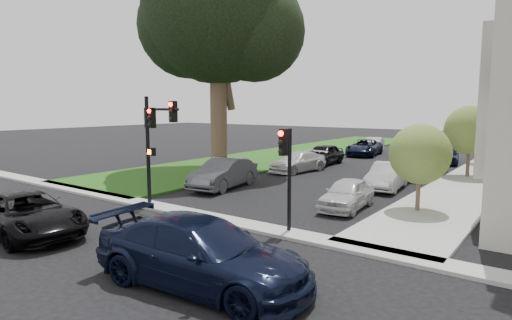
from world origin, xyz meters
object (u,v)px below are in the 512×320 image
Objects in this scene: small_tree_c at (488,129)px; car_parked_3 at (447,155)px; car_cross_near at (27,214)px; car_parked_0 at (347,194)px; car_parked_7 at (323,154)px; traffic_signal_main at (154,131)px; car_parked_6 at (298,162)px; car_parked_9 at (374,145)px; small_tree_b at (470,130)px; car_parked_2 at (416,165)px; car_parked_8 at (364,147)px; car_parked_5 at (224,173)px; eucalyptus at (217,9)px; car_parked_1 at (388,176)px; traffic_signal_secondary at (286,161)px; small_tree_a at (420,154)px; car_cross_far at (201,253)px.

car_parked_3 is at bearing -159.55° from small_tree_c.
car_cross_near is 12.18m from car_parked_0.
car_cross_near is 1.15× the size of car_parked_7.
traffic_signal_main is at bearing 2.69° from car_cross_near.
car_parked_9 is (-0.54, 15.05, 0.02)m from car_parked_6.
small_tree_b is 0.83× the size of car_parked_2.
car_parked_5 is at bearing -99.06° from car_parked_8.
eucalyptus reaches higher than car_cross_near.
small_tree_b is 1.07× the size of car_parked_9.
small_tree_c is 13.82m from car_parked_1.
car_parked_2 is 11.40m from car_parked_8.
car_parked_0 is at bearing -31.35° from car_cross_near.
car_parked_2 is at bearing -154.48° from small_tree_b.
car_parked_6 is at bearing 4.18° from car_cross_near.
small_tree_c reaches higher than car_cross_near.
car_parked_3 is (11.59, 12.93, -9.87)m from eucalyptus.
eucalyptus is at bearing 140.37° from traffic_signal_secondary.
car_parked_8 is (-9.68, 7.72, -2.22)m from small_tree_b.
eucalyptus reaches higher than traffic_signal_secondary.
eucalyptus is 2.91× the size of car_parked_2.
car_parked_1 reaches higher than car_parked_9.
car_parked_7 is at bearing 132.64° from small_tree_a.
traffic_signal_secondary is at bearing -98.23° from car_parked_0.
traffic_signal_secondary is 0.70× the size of car_cross_near.
car_cross_far reaches higher than car_cross_near.
car_parked_0 is 0.91× the size of car_parked_1.
small_tree_c reaches higher than traffic_signal_secondary.
car_parked_5 is at bearing -82.69° from car_parked_6.
car_parked_1 is at bearing 89.24° from traffic_signal_secondary.
small_tree_c is 1.05× the size of car_parked_0.
small_tree_b is 15.33m from car_parked_9.
small_tree_a reaches higher than car_cross_far.
car_parked_9 is (-7.65, 4.99, 0.02)m from car_parked_3.
car_parked_2 is at bearing 89.22° from traffic_signal_secondary.
small_tree_c is 12.21m from car_parked_7.
car_cross_near is 32.59m from car_parked_9.
traffic_signal_main is at bearing -117.79° from car_parked_3.
car_parked_9 is at bearing 5.45° from car_cross_near.
eucalyptus reaches higher than car_parked_9.
car_parked_6 is (-9.62, 6.66, -1.76)m from small_tree_a.
car_parked_3 is 9.13m from car_parked_9.
small_tree_c reaches higher than small_tree_a.
car_parked_2 reaches higher than car_parked_3.
small_tree_b is 7.20m from small_tree_c.
traffic_signal_main is at bearing -80.79° from car_parked_6.
small_tree_c is 9.89m from car_parked_8.
car_parked_9 is (-0.30, 22.33, -0.11)m from car_parked_5.
car_parked_0 is 23.98m from car_parked_9.
traffic_signal_main is 16.43m from car_parked_2.
car_cross_near is 1.01× the size of car_parked_8.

